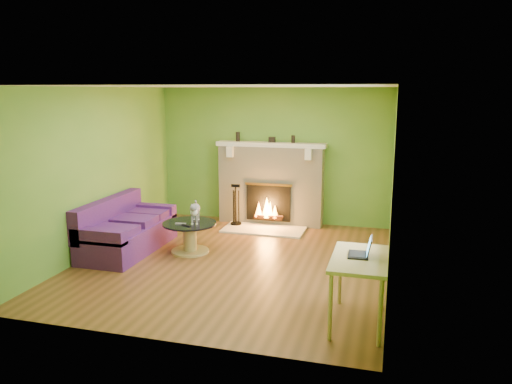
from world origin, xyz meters
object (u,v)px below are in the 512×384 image
sofa (125,231)px  desk (359,265)px  cat (195,211)px  coffee_table (190,235)px

sofa → desk: (3.81, -1.62, 0.35)m
cat → desk: bearing=-51.3°
coffee_table → cat: cat is taller
desk → cat: 3.27m
sofa → coffee_table: bearing=10.1°
desk → cat: bearing=145.4°
coffee_table → cat: size_ratio=1.51×
coffee_table → desk: 3.33m
desk → sofa: bearing=156.9°
sofa → coffee_table: 1.06m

